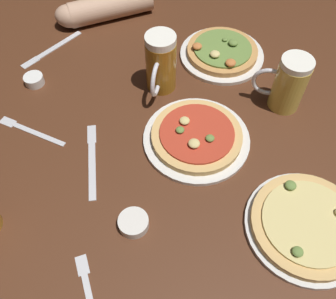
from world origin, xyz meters
The scene contains 12 objects.
ground_plane centered at (0.00, 0.00, -0.01)m, with size 2.40×2.40×0.03m, color #4C2816.
pizza_plate_near centered at (0.33, -0.18, 0.02)m, with size 0.28×0.28×0.05m.
pizza_plate_far centered at (0.14, 0.39, 0.02)m, with size 0.27×0.27×0.05m.
pizza_plate_side centered at (0.07, 0.05, 0.02)m, with size 0.29×0.29×0.05m.
beer_mug_dark centered at (0.31, 0.20, 0.08)m, with size 0.15×0.09×0.16m.
beer_mug_amber centered at (-0.04, 0.24, 0.09)m, with size 0.09×0.15×0.18m.
ramekin_sauce centered at (-0.06, -0.21, 0.01)m, with size 0.07×0.07×0.03m, color silver.
ramekin_butter centered at (-0.42, 0.23, 0.01)m, with size 0.06×0.06×0.03m, color white.
fork_left centered at (-0.38, 0.05, 0.00)m, with size 0.20×0.09×0.01m.
knife_right centered at (-0.41, 0.38, 0.00)m, with size 0.16×0.20×0.01m.
knife_spare centered at (-0.20, -0.04, 0.00)m, with size 0.07×0.23×0.01m.
diner_arm centered at (-0.27, 0.56, 0.04)m, with size 0.33×0.20×0.08m.
Camera 1 is at (0.04, -0.55, 0.81)m, focal length 39.92 mm.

